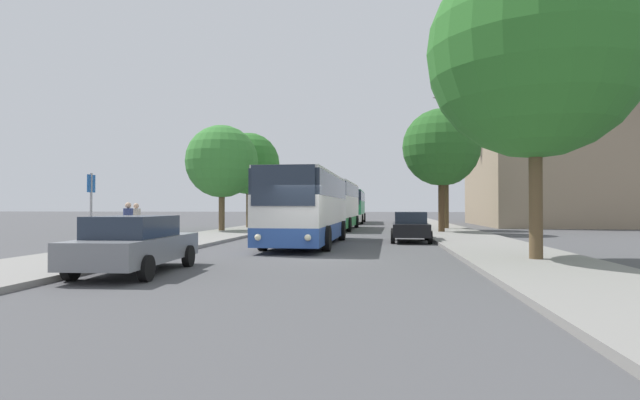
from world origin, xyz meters
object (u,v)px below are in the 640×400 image
object	(u,v)px
parked_car_left_curb	(135,243)
tree_right_near	(446,158)
bus_front	(308,207)
tree_right_mid	(535,52)
tree_right_far	(441,147)
bus_stop_sign	(91,204)
tree_left_near	(222,162)
bus_rear	(352,206)
bus_middle	(337,205)
tree_left_far	(249,164)
parked_car_right_near	(410,226)
pedestrian_waiting_far	(136,224)
pedestrian_waiting_near	(128,225)

from	to	relation	value
parked_car_left_curb	tree_right_near	size ratio (longest dim) A/B	0.65
bus_front	tree_right_mid	distance (m)	11.45
tree_right_near	tree_right_far	size ratio (longest dim) A/B	0.92
bus_stop_sign	tree_right_near	distance (m)	26.62
bus_stop_sign	tree_right_near	world-z (taller)	tree_right_near
tree_left_near	tree_right_mid	distance (m)	22.49
bus_rear	bus_front	bearing A→B (deg)	-90.43
bus_middle	tree_left_far	size ratio (longest dim) A/B	1.55
parked_car_left_curb	parked_car_right_near	distance (m)	14.91
parked_car_right_near	bus_stop_sign	xyz separation A→B (m)	(-11.20, -9.23, 1.07)
bus_stop_sign	tree_right_mid	size ratio (longest dim) A/B	0.28
bus_rear	tree_right_near	size ratio (longest dim) A/B	1.66
bus_rear	pedestrian_waiting_far	xyz separation A→B (m)	(-7.06, -33.64, -0.79)
tree_left_near	parked_car_left_curb	bearing A→B (deg)	-78.20
tree_right_mid	pedestrian_waiting_far	bearing A→B (deg)	165.77
parked_car_right_near	pedestrian_waiting_near	xyz separation A→B (m)	(-11.01, -7.07, 0.27)
bus_front	tree_right_mid	xyz separation A→B (m)	(8.01, -6.66, 4.75)
bus_front	bus_stop_sign	world-z (taller)	bus_front
bus_stop_sign	bus_rear	bearing A→B (deg)	79.87
bus_middle	tree_right_near	xyz separation A→B (m)	(8.17, -0.18, 3.45)
bus_rear	parked_car_right_near	distance (m)	28.64
tree_right_near	parked_car_right_near	bearing A→B (deg)	-104.80
tree_right_near	bus_middle	bearing A→B (deg)	178.73
bus_rear	parked_car_left_curb	xyz separation A→B (m)	(-3.34, -40.94, -1.04)
bus_stop_sign	pedestrian_waiting_near	bearing A→B (deg)	85.13
pedestrian_waiting_far	tree_right_mid	size ratio (longest dim) A/B	0.18
bus_stop_sign	bus_front	bearing A→B (deg)	46.49
tree_left_far	tree_right_far	bearing A→B (deg)	-19.88
tree_left_far	tree_right_near	distance (m)	14.96
pedestrian_waiting_near	bus_middle	bearing A→B (deg)	-124.34
tree_right_near	pedestrian_waiting_far	bearing A→B (deg)	-129.44
tree_left_far	pedestrian_waiting_far	bearing A→B (deg)	-89.93
tree_right_far	parked_car_left_curb	bearing A→B (deg)	-116.91
tree_left_far	tree_right_far	distance (m)	14.89
bus_middle	parked_car_left_curb	xyz separation A→B (m)	(-3.05, -25.64, -1.12)
bus_stop_sign	tree_left_far	xyz separation A→B (m)	(-0.39, 21.81, 3.23)
tree_right_far	bus_middle	bearing A→B (deg)	143.01
parked_car_right_near	pedestrian_waiting_near	distance (m)	13.09
bus_middle	tree_right_far	world-z (taller)	tree_right_far
pedestrian_waiting_near	pedestrian_waiting_far	xyz separation A→B (m)	(-0.55, 1.69, -0.01)
pedestrian_waiting_near	parked_car_left_curb	bearing A→B (deg)	102.39
parked_car_left_curb	pedestrian_waiting_far	world-z (taller)	pedestrian_waiting_far
pedestrian_waiting_near	tree_left_far	distance (m)	20.08
bus_stop_sign	pedestrian_waiting_near	xyz separation A→B (m)	(0.18, 2.15, -0.80)
parked_car_left_curb	tree_left_near	size ratio (longest dim) A/B	0.67
tree_right_mid	tree_left_far	bearing A→B (deg)	124.29
bus_front	parked_car_left_curb	bearing A→B (deg)	-105.60
bus_rear	tree_left_near	xyz separation A→B (m)	(-7.52, -20.95, 2.95)
parked_car_right_near	pedestrian_waiting_far	size ratio (longest dim) A/B	2.38
bus_middle	parked_car_right_near	bearing A→B (deg)	-67.89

